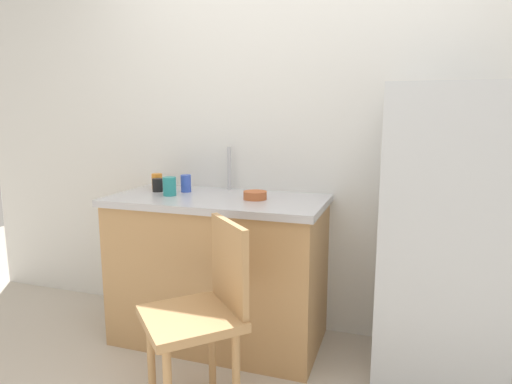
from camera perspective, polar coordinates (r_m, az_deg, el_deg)
name	(u,v)px	position (r m, az deg, el deg)	size (l,w,h in m)	color
back_wall	(299,139)	(2.73, 5.66, 6.86)	(4.80, 0.10, 2.41)	silver
cabinet_base	(219,272)	(2.69, -4.81, -10.31)	(1.21, 0.60, 0.84)	tan
countertop	(218,200)	(2.57, -4.95, -1.05)	(1.25, 0.64, 0.04)	#B7B7BC
faucet	(229,168)	(2.78, -3.49, 3.08)	(0.02, 0.02, 0.27)	#B7B7BC
refrigerator	(442,236)	(2.41, 22.99, -5.32)	(0.61, 0.57, 1.50)	silver
chair	(204,309)	(2.03, -6.77, -14.89)	(0.57, 0.57, 0.89)	tan
terracotta_bowl	(255,195)	(2.47, -0.12, -0.42)	(0.13, 0.13, 0.05)	#B25B33
cup_orange	(157,181)	(2.89, -12.72, 1.38)	(0.07, 0.07, 0.10)	orange
cup_blue	(186,183)	(2.74, -9.08, 1.12)	(0.06, 0.06, 0.11)	blue
cup_teal	(169,186)	(2.63, -11.16, 0.73)	(0.08, 0.08, 0.11)	teal
cup_black	(158,185)	(2.79, -12.64, 0.89)	(0.07, 0.07, 0.08)	black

